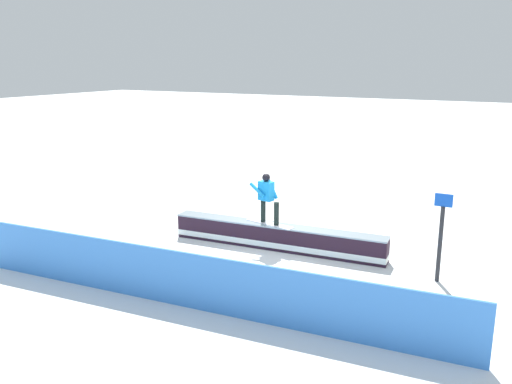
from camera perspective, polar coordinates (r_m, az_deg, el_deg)
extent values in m
plane|color=white|center=(14.91, 2.23, -6.06)|extent=(120.00, 120.00, 0.00)
cube|color=black|center=(14.80, 2.24, -4.87)|extent=(6.09, 0.96, 0.66)
cube|color=white|center=(14.85, 2.23, -5.46)|extent=(6.10, 0.97, 0.16)
cube|color=#8999A3|center=(14.69, 2.25, -3.58)|extent=(6.10, 1.02, 0.04)
cube|color=white|center=(14.76, 1.46, -3.38)|extent=(1.53, 0.56, 0.01)
cylinder|color=black|center=(14.81, 0.77, -2.01)|extent=(0.16, 0.16, 0.64)
cylinder|color=black|center=(14.53, 2.19, -2.33)|extent=(0.16, 0.16, 0.64)
cube|color=#1788D3|center=(14.60, 1.08, 0.12)|extent=(0.44, 0.31, 0.53)
sphere|color=black|center=(14.51, 1.09, 1.56)|extent=(0.22, 0.22, 0.22)
cylinder|color=#1788D3|center=(14.57, 0.13, 0.21)|extent=(0.52, 0.19, 0.37)
cylinder|color=#1788D3|center=(14.65, 1.79, 0.28)|extent=(0.36, 0.16, 0.52)
cube|color=#3C82E2|center=(11.38, -7.12, -9.37)|extent=(11.63, 1.00, 1.22)
cylinder|color=#262628|center=(13.20, 19.04, -5.31)|extent=(0.10, 0.10, 1.83)
cube|color=blue|center=(12.90, 19.42, -0.83)|extent=(0.40, 0.04, 0.30)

